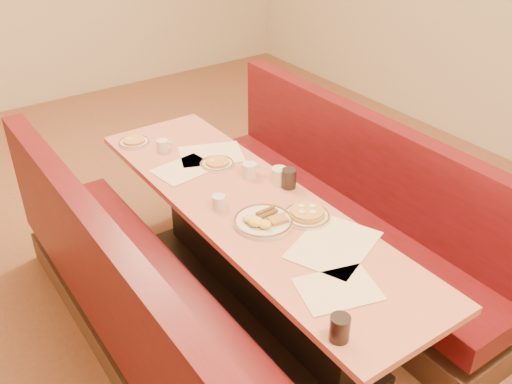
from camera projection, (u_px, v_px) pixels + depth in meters
ground at (251, 305)px, 3.54m from camera, size 8.00×8.00×0.00m
diner_table at (251, 257)px, 3.34m from camera, size 0.70×2.50×0.75m
booth_left at (136, 309)px, 2.99m from camera, size 0.55×2.50×1.05m
booth_right at (344, 219)px, 3.71m from camera, size 0.55×2.50×1.05m
placemat_near_left at (338, 289)px, 2.54m from camera, size 0.41×0.35×0.00m
placemat_near_right at (334, 245)px, 2.82m from camera, size 0.55×0.49×0.00m
placemat_far_left at (184, 169)px, 3.47m from camera, size 0.38×0.30×0.00m
placemat_far_right at (211, 154)px, 3.64m from camera, size 0.47×0.42×0.00m
pancake_plate at (307, 214)px, 3.02m from camera, size 0.25×0.25×0.06m
eggs_plate at (263, 221)px, 2.97m from camera, size 0.32×0.32×0.06m
extra_plate_mid at (217, 163)px, 3.51m from camera, size 0.21×0.21×0.04m
extra_plate_far at (134, 142)px, 3.77m from camera, size 0.21×0.21×0.04m
coffee_mug_a at (280, 175)px, 3.31m from camera, size 0.13×0.09×0.10m
coffee_mug_b at (219, 202)px, 3.09m from camera, size 0.10×0.07×0.08m
coffee_mug_c at (250, 170)px, 3.37m from camera, size 0.12×0.08×0.09m
coffee_mug_d at (163, 145)px, 3.66m from camera, size 0.10×0.07×0.08m
soda_tumbler_near at (340, 328)px, 2.26m from camera, size 0.08×0.08×0.12m
soda_tumbler_mid at (289, 178)px, 3.27m from camera, size 0.08×0.08×0.12m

